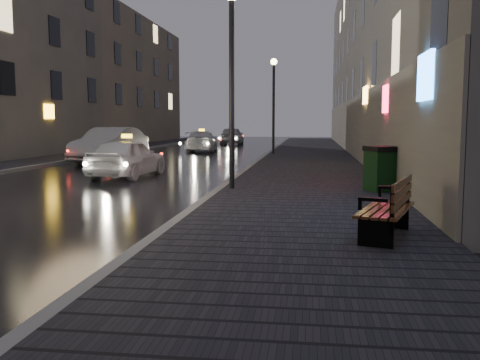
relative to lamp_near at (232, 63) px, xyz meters
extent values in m
plane|color=black|center=(-1.85, -6.00, -3.49)|extent=(120.00, 120.00, 0.00)
cube|color=black|center=(2.05, 15.00, -3.41)|extent=(4.60, 58.00, 0.15)
cube|color=slate|center=(-0.35, 15.00, -3.41)|extent=(0.20, 58.00, 0.15)
cube|color=black|center=(-10.55, 15.00, -3.41)|extent=(2.40, 58.00, 0.15)
cube|color=slate|center=(-9.25, 15.00, -3.41)|extent=(0.20, 58.00, 0.15)
cube|color=#605B54|center=(5.25, 19.00, 3.01)|extent=(1.80, 50.00, 13.00)
cube|color=#6B6051|center=(-15.35, 33.00, 2.01)|extent=(6.00, 22.00, 11.00)
cylinder|color=black|center=(0.00, 0.00, -0.84)|extent=(0.14, 0.14, 5.00)
cylinder|color=black|center=(0.00, 16.00, -0.84)|extent=(0.14, 0.14, 5.00)
sphere|color=#FFD88C|center=(0.00, 16.00, 1.76)|extent=(0.36, 0.36, 0.36)
cube|color=black|center=(3.05, -6.45, -3.14)|extent=(0.50, 0.21, 0.40)
cube|color=black|center=(3.26, -6.52, -2.78)|extent=(0.08, 0.08, 0.71)
cube|color=black|center=(3.00, -6.44, -2.65)|extent=(0.42, 0.18, 0.05)
cube|color=black|center=(3.51, -5.01, -3.14)|extent=(0.50, 0.21, 0.40)
cube|color=black|center=(3.72, -5.08, -2.78)|extent=(0.08, 0.08, 0.71)
cube|color=black|center=(3.46, -4.99, -2.65)|extent=(0.42, 0.18, 0.05)
cube|color=#411F0E|center=(3.28, -5.73, -2.90)|extent=(1.15, 1.92, 0.04)
cube|color=#411F0E|center=(3.51, -5.80, -2.61)|extent=(0.59, 1.74, 0.40)
cube|color=black|center=(3.95, -0.03, -2.82)|extent=(0.93, 0.93, 1.04)
cube|color=black|center=(3.95, -0.03, -2.24)|extent=(1.01, 1.01, 0.13)
imported|color=white|center=(-4.27, 3.81, -2.80)|extent=(1.94, 4.15, 1.37)
imported|color=#94939A|center=(-7.30, 10.03, -2.65)|extent=(2.28, 5.23, 1.67)
imported|color=silver|center=(-4.91, 19.87, -2.82)|extent=(2.36, 4.78, 1.34)
imported|color=#929198|center=(-4.45, 30.03, -2.75)|extent=(1.95, 4.43, 1.48)
camera|label=1|loc=(2.10, -14.19, -1.54)|focal=40.00mm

